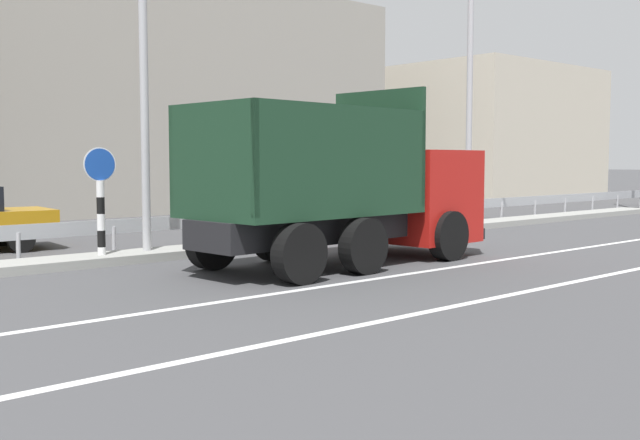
{
  "coord_description": "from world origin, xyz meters",
  "views": [
    {
      "loc": [
        -12.74,
        -11.57,
        2.08
      ],
      "look_at": [
        -1.64,
        1.0,
        0.75
      ],
      "focal_mm": 42.0,
      "sensor_mm": 36.0,
      "label": 1
    }
  ],
  "objects_px": {
    "dump_truck": "(366,201)",
    "street_lamp_1": "(147,33)",
    "street_lamp_2": "(475,30)",
    "median_road_sign": "(101,203)"
  },
  "relations": [
    {
      "from": "street_lamp_2",
      "to": "street_lamp_1",
      "type": "bearing_deg",
      "value": 178.54
    },
    {
      "from": "median_road_sign",
      "to": "street_lamp_2",
      "type": "relative_size",
      "value": 0.22
    },
    {
      "from": "dump_truck",
      "to": "street_lamp_2",
      "type": "xyz_separation_m",
      "value": [
        7.37,
        2.86,
        4.71
      ]
    },
    {
      "from": "street_lamp_1",
      "to": "median_road_sign",
      "type": "bearing_deg",
      "value": 175.94
    },
    {
      "from": "median_road_sign",
      "to": "street_lamp_2",
      "type": "height_order",
      "value": "street_lamp_2"
    },
    {
      "from": "median_road_sign",
      "to": "street_lamp_2",
      "type": "xyz_separation_m",
      "value": [
        11.72,
        -0.35,
        4.73
      ]
    },
    {
      "from": "dump_truck",
      "to": "street_lamp_1",
      "type": "distance_m",
      "value": 5.71
    },
    {
      "from": "street_lamp_1",
      "to": "street_lamp_2",
      "type": "relative_size",
      "value": 0.78
    },
    {
      "from": "dump_truck",
      "to": "street_lamp_2",
      "type": "distance_m",
      "value": 9.2
    },
    {
      "from": "street_lamp_1",
      "to": "street_lamp_2",
      "type": "distance_m",
      "value": 10.73
    }
  ]
}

